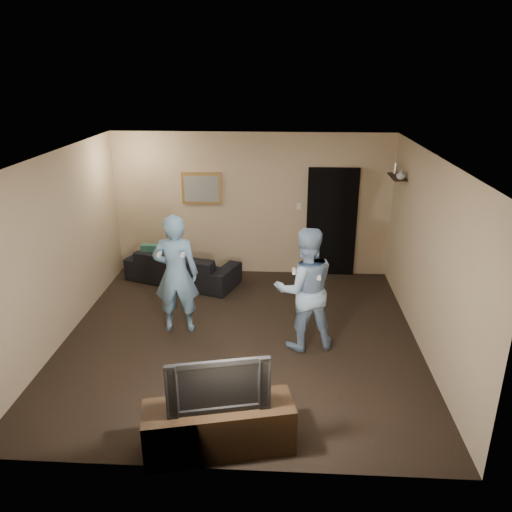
# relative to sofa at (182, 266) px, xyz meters

# --- Properties ---
(ground) EXTENTS (5.00, 5.00, 0.00)m
(ground) POSITION_rel_sofa_xyz_m (1.21, -1.95, -0.29)
(ground) COLOR black
(ground) RESTS_ON ground
(ceiling) EXTENTS (5.00, 5.00, 0.04)m
(ceiling) POSITION_rel_sofa_xyz_m (1.21, -1.95, 2.31)
(ceiling) COLOR silver
(ceiling) RESTS_ON wall_back
(wall_back) EXTENTS (5.00, 0.04, 2.60)m
(wall_back) POSITION_rel_sofa_xyz_m (1.21, 0.55, 1.01)
(wall_back) COLOR tan
(wall_back) RESTS_ON ground
(wall_front) EXTENTS (5.00, 0.04, 2.60)m
(wall_front) POSITION_rel_sofa_xyz_m (1.21, -4.45, 1.01)
(wall_front) COLOR tan
(wall_front) RESTS_ON ground
(wall_left) EXTENTS (0.04, 5.00, 2.60)m
(wall_left) POSITION_rel_sofa_xyz_m (-1.29, -1.95, 1.01)
(wall_left) COLOR tan
(wall_left) RESTS_ON ground
(wall_right) EXTENTS (0.04, 5.00, 2.60)m
(wall_right) POSITION_rel_sofa_xyz_m (3.71, -1.95, 1.01)
(wall_right) COLOR tan
(wall_right) RESTS_ON ground
(sofa) EXTENTS (2.15, 1.43, 0.59)m
(sofa) POSITION_rel_sofa_xyz_m (0.00, 0.00, 0.00)
(sofa) COLOR black
(sofa) RESTS_ON ground
(throw_pillow) EXTENTS (0.43, 0.16, 0.43)m
(throw_pillow) POSITION_rel_sofa_xyz_m (-0.51, 0.00, 0.19)
(throw_pillow) COLOR #18483E
(throw_pillow) RESTS_ON sofa
(painting_frame) EXTENTS (0.72, 0.05, 0.57)m
(painting_frame) POSITION_rel_sofa_xyz_m (0.31, 0.52, 1.31)
(painting_frame) COLOR olive
(painting_frame) RESTS_ON wall_back
(painting_canvas) EXTENTS (0.62, 0.01, 0.47)m
(painting_canvas) POSITION_rel_sofa_xyz_m (0.31, 0.49, 1.31)
(painting_canvas) COLOR slate
(painting_canvas) RESTS_ON painting_frame
(doorway) EXTENTS (0.90, 0.06, 2.00)m
(doorway) POSITION_rel_sofa_xyz_m (2.66, 0.52, 0.71)
(doorway) COLOR black
(doorway) RESTS_ON ground
(light_switch) EXTENTS (0.08, 0.02, 0.12)m
(light_switch) POSITION_rel_sofa_xyz_m (2.06, 0.52, 1.01)
(light_switch) COLOR silver
(light_switch) RESTS_ON wall_back
(wall_shelf) EXTENTS (0.20, 0.60, 0.03)m
(wall_shelf) POSITION_rel_sofa_xyz_m (3.60, -0.15, 1.70)
(wall_shelf) COLOR black
(wall_shelf) RESTS_ON wall_right
(shelf_vase) EXTENTS (0.19, 0.19, 0.15)m
(shelf_vase) POSITION_rel_sofa_xyz_m (3.60, -0.40, 1.79)
(shelf_vase) COLOR #BBBABF
(shelf_vase) RESTS_ON wall_shelf
(shelf_figurine) EXTENTS (0.06, 0.06, 0.18)m
(shelf_figurine) POSITION_rel_sofa_xyz_m (3.60, 0.04, 1.80)
(shelf_figurine) COLOR silver
(shelf_figurine) RESTS_ON wall_shelf
(tv_console) EXTENTS (1.56, 0.80, 0.53)m
(tv_console) POSITION_rel_sofa_xyz_m (1.19, -4.17, -0.04)
(tv_console) COLOR black
(tv_console) RESTS_ON ground
(television) EXTENTS (1.00, 0.35, 0.57)m
(television) POSITION_rel_sofa_xyz_m (1.19, -4.17, 0.51)
(television) COLOR black
(television) RESTS_ON tv_console
(wii_player_left) EXTENTS (0.67, 0.52, 1.76)m
(wii_player_left) POSITION_rel_sofa_xyz_m (0.28, -1.73, 0.59)
(wii_player_left) COLOR #6A97B8
(wii_player_left) RESTS_ON ground
(wii_player_right) EXTENTS (0.96, 0.82, 1.72)m
(wii_player_right) POSITION_rel_sofa_xyz_m (2.10, -2.10, 0.57)
(wii_player_right) COLOR #8CACCB
(wii_player_right) RESTS_ON ground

